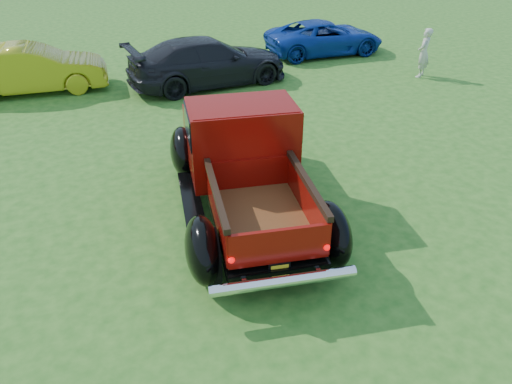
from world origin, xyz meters
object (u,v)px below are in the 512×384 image
(pickup_truck, at_px, (242,157))
(show_car_yellow, at_px, (32,69))
(show_car_blue, at_px, (325,37))
(show_car_grey, at_px, (208,62))
(spectator, at_px, (424,53))

(pickup_truck, bearing_deg, show_car_yellow, 123.23)
(pickup_truck, bearing_deg, show_car_blue, 63.11)
(show_car_blue, bearing_deg, show_car_grey, 112.06)
(pickup_truck, distance_m, show_car_blue, 10.98)
(pickup_truck, xyz_separation_m, show_car_grey, (1.58, 6.97, -0.22))
(show_car_yellow, xyz_separation_m, spectator, (11.71, -3.29, 0.08))
(show_car_yellow, bearing_deg, show_car_blue, -82.21)
(pickup_truck, distance_m, show_car_yellow, 9.02)
(pickup_truck, xyz_separation_m, show_car_yellow, (-3.47, 8.33, -0.25))
(pickup_truck, bearing_deg, show_car_grey, 87.87)
(pickup_truck, distance_m, spectator, 9.66)
(pickup_truck, relative_size, show_car_yellow, 1.33)
(show_car_grey, bearing_deg, spectator, -110.41)
(spectator, bearing_deg, show_car_grey, -53.30)
(pickup_truck, relative_size, show_car_grey, 1.13)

